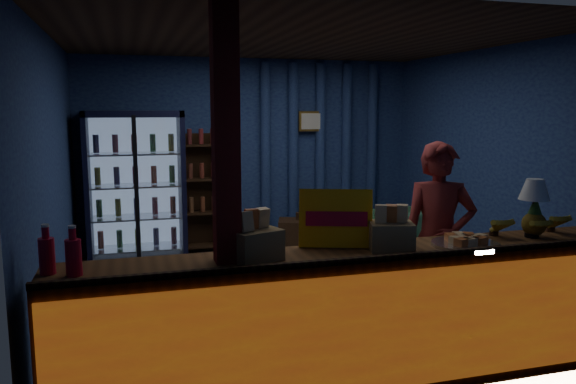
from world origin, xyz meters
name	(u,v)px	position (x,y,z in m)	size (l,w,h in m)	color
ground	(297,295)	(0.00, 0.00, 0.00)	(4.60, 4.60, 0.00)	#515154
room_walls	(297,144)	(0.00, 0.00, 1.57)	(4.60, 4.60, 4.60)	navy
counter	(376,316)	(0.00, -1.91, 0.48)	(4.40, 0.57, 0.99)	brown
support_post	(227,208)	(-1.05, -1.90, 1.30)	(0.16, 0.16, 2.60)	maroon
beverage_cooler	(136,188)	(-1.55, 1.92, 0.93)	(1.20, 0.62, 1.90)	black
bottle_shelf	(202,194)	(-0.70, 2.06, 0.79)	(0.50, 0.28, 1.60)	#342310
curtain_folds	(320,153)	(1.00, 2.14, 1.30)	(1.74, 0.14, 2.50)	navy
framed_picture	(311,121)	(0.85, 2.10, 1.75)	(0.36, 0.04, 0.28)	#B4822D
shopkeeper	(438,241)	(0.82, -1.35, 0.83)	(0.61, 0.40, 1.66)	maroon
green_chair	(403,231)	(1.90, 1.31, 0.29)	(0.63, 0.64, 0.59)	#51A265
side_table	(299,238)	(0.48, 1.45, 0.25)	(0.64, 0.54, 0.59)	#342310
yellow_sign	(336,218)	(-0.25, -1.73, 1.16)	(0.52, 0.27, 0.41)	#FFB50D
soda_bottles	(60,255)	(-2.05, -1.91, 1.07)	(0.25, 0.17, 0.30)	red
snack_box_left	(255,242)	(-0.87, -1.90, 1.07)	(0.38, 0.35, 0.33)	#977649
snack_box_centre	(391,234)	(0.10, -1.91, 1.06)	(0.36, 0.32, 0.32)	#977649
pastry_tray	(466,243)	(0.66, -1.97, 0.98)	(0.48, 0.48, 0.08)	silver
banana_bunches	(545,224)	(1.46, -1.82, 1.03)	(1.03, 0.30, 0.17)	gold
table_lamp	(534,192)	(1.31, -1.86, 1.30)	(0.23, 0.23, 0.45)	black
pineapple	(534,220)	(1.33, -1.86, 1.08)	(0.18, 0.18, 0.32)	olive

